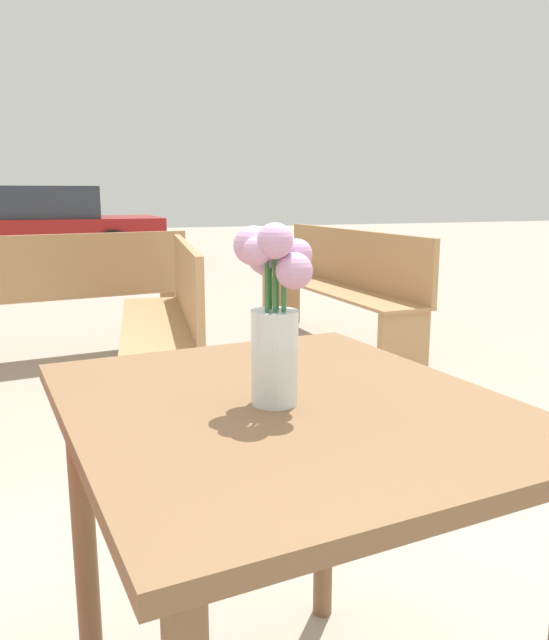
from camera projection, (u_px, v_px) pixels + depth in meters
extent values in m
cube|color=brown|center=(284.00, 408.00, 1.08)|extent=(0.79, 0.90, 0.03)
cylinder|color=brown|center=(85.00, 543.00, 1.34)|extent=(0.05, 0.05, 0.72)
cylinder|color=brown|center=(324.00, 487.00, 1.60)|extent=(0.05, 0.05, 0.72)
cylinder|color=silver|center=(275.00, 358.00, 1.04)|extent=(0.08, 0.08, 0.16)
cylinder|color=silver|center=(275.00, 376.00, 1.04)|extent=(0.07, 0.07, 0.09)
cylinder|color=#337038|center=(284.00, 332.00, 1.04)|extent=(0.01, 0.01, 0.22)
sphere|color=#CC99C6|center=(297.00, 254.00, 1.02)|extent=(0.05, 0.05, 0.05)
cylinder|color=#337038|center=(277.00, 330.00, 1.04)|extent=(0.01, 0.01, 0.23)
sphere|color=#CC99C6|center=(282.00, 250.00, 1.03)|extent=(0.06, 0.06, 0.06)
cylinder|color=#337038|center=(270.00, 333.00, 1.05)|extent=(0.01, 0.01, 0.22)
sphere|color=#CC99C6|center=(264.00, 257.00, 1.04)|extent=(0.06, 0.06, 0.06)
cylinder|color=#337038|center=(267.00, 329.00, 1.03)|extent=(0.01, 0.01, 0.24)
sphere|color=#CC99C6|center=(252.00, 245.00, 1.01)|extent=(0.06, 0.06, 0.06)
cylinder|color=#337038|center=(267.00, 331.00, 1.01)|extent=(0.01, 0.01, 0.24)
sphere|color=#CC99C6|center=(257.00, 251.00, 0.97)|extent=(0.05, 0.05, 0.05)
cylinder|color=#337038|center=(275.00, 328.00, 1.01)|extent=(0.01, 0.01, 0.25)
sphere|color=#CC99C6|center=(275.00, 241.00, 0.96)|extent=(0.06, 0.06, 0.06)
cylinder|color=#337038|center=(284.00, 342.00, 1.02)|extent=(0.01, 0.01, 0.20)
sphere|color=#CC99C6|center=(294.00, 271.00, 0.98)|extent=(0.06, 0.06, 0.06)
cube|color=tan|center=(157.00, 322.00, 3.27)|extent=(0.57, 1.51, 0.02)
cube|color=tan|center=(187.00, 281.00, 3.26)|extent=(0.25, 1.46, 0.40)
cube|color=tan|center=(164.00, 404.00, 2.66)|extent=(0.33, 0.11, 0.43)
cube|color=tan|center=(155.00, 336.00, 3.96)|extent=(0.33, 0.11, 0.43)
cube|color=tan|center=(43.00, 296.00, 4.11)|extent=(1.90, 0.59, 0.02)
cube|color=tan|center=(45.00, 267.00, 3.93)|extent=(1.86, 0.27, 0.40)
cube|color=tan|center=(171.00, 317.00, 4.56)|extent=(0.10, 0.33, 0.43)
cube|color=tan|center=(331.00, 288.00, 4.47)|extent=(0.41, 1.99, 0.02)
cube|color=tan|center=(352.00, 258.00, 4.48)|extent=(0.09, 1.98, 0.40)
cube|color=tan|center=(403.00, 347.00, 3.67)|extent=(0.33, 0.07, 0.43)
cube|color=tan|center=(281.00, 299.00, 5.35)|extent=(0.33, 0.07, 0.43)
cube|color=maroon|center=(21.00, 239.00, 9.33)|extent=(4.10, 1.86, 0.61)
cube|color=#2D333D|center=(18.00, 202.00, 9.22)|extent=(2.27, 1.69, 0.46)
cylinder|color=black|center=(113.00, 251.00, 8.99)|extent=(0.60, 0.19, 0.60)
cylinder|color=black|center=(104.00, 242.00, 10.56)|extent=(0.60, 0.19, 0.60)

